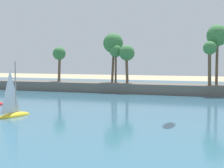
{
  "coord_description": "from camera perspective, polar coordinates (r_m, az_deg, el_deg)",
  "views": [
    {
      "loc": [
        6.67,
        -6.77,
        6.08
      ],
      "look_at": [
        -0.09,
        11.41,
        4.78
      ],
      "focal_mm": 58.65,
      "sensor_mm": 36.0,
      "label": 1
    }
  ],
  "objects": [
    {
      "name": "sea",
      "position": [
        59.26,
        13.85,
        -2.14
      ],
      "size": [
        220.0,
        90.19,
        0.06
      ],
      "primitive_type": "cube",
      "color": "#386B84",
      "rests_on": "ground"
    },
    {
      "name": "sailboat_near_shore",
      "position": [
        40.2,
        -15.07,
        -4.1
      ],
      "size": [
        2.07,
        4.49,
        6.28
      ],
      "color": "yellow",
      "rests_on": "sea"
    }
  ]
}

